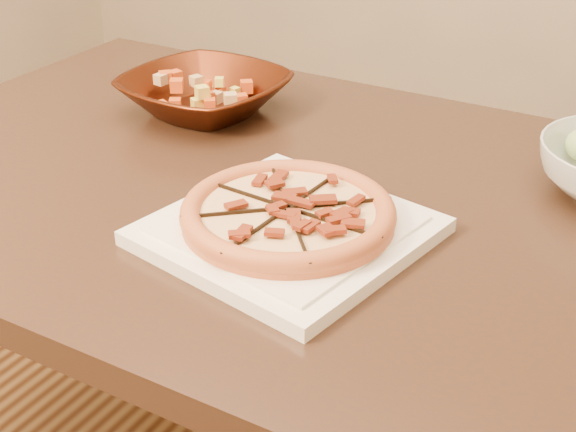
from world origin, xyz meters
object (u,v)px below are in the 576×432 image
object	(u,v)px
pizza	(288,213)
bronze_bowl	(205,94)
dining_table	(285,255)
plate	(288,230)

from	to	relation	value
pizza	bronze_bowl	world-z (taller)	bronze_bowl
dining_table	bronze_bowl	distance (m)	0.32
dining_table	plate	xyz separation A→B (m)	(0.08, -0.12, 0.13)
dining_table	plate	size ratio (longest dim) A/B	3.88
plate	pizza	bearing A→B (deg)	136.31
plate	bronze_bowl	distance (m)	0.42
plate	pizza	size ratio (longest dim) A/B	1.31
dining_table	plate	bearing A→B (deg)	-57.92
dining_table	pizza	size ratio (longest dim) A/B	5.07
dining_table	bronze_bowl	bearing A→B (deg)	147.69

